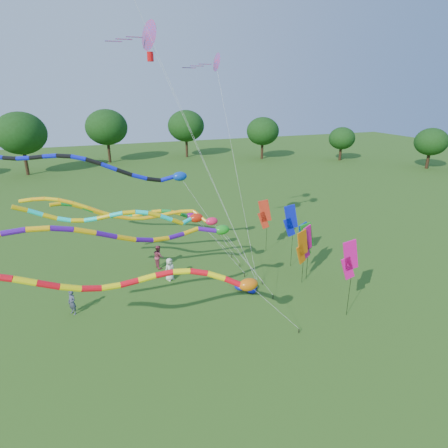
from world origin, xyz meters
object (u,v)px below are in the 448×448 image
object	(u,v)px
person_b	(72,302)
person_c	(159,257)
person_a	(170,269)
tube_kite_orange	(143,213)
blue_nylon_heap	(251,290)
tube_kite_red	(159,281)

from	to	relation	value
person_b	person_c	distance (m)	7.49
person_a	tube_kite_orange	bearing A→B (deg)	-177.42
tube_kite_orange	person_b	xyz separation A→B (m)	(-4.72, -1.18, -4.68)
blue_nylon_heap	person_c	distance (m)	7.72
person_b	tube_kite_red	bearing A→B (deg)	-0.26
tube_kite_orange	blue_nylon_heap	world-z (taller)	tube_kite_orange
tube_kite_red	tube_kite_orange	distance (m)	6.81
tube_kite_red	person_a	xyz separation A→B (m)	(2.11, 7.60, -3.33)
person_c	person_b	bearing A→B (deg)	117.12
tube_kite_red	tube_kite_orange	size ratio (longest dim) A/B	1.05
person_b	person_a	bearing A→B (deg)	69.68
person_b	person_c	size ratio (longest dim) A/B	0.87
person_a	person_c	bearing A→B (deg)	72.46
tube_kite_red	person_c	size ratio (longest dim) A/B	8.28
tube_kite_red	blue_nylon_heap	bearing A→B (deg)	37.95
tube_kite_red	blue_nylon_heap	distance (m)	8.74
person_a	person_c	size ratio (longest dim) A/B	0.93
blue_nylon_heap	person_c	xyz separation A→B (m)	(-4.94, 5.89, 0.70)
tube_kite_red	person_a	world-z (taller)	tube_kite_red
tube_kite_red	person_a	bearing A→B (deg)	81.97
person_a	person_c	distance (m)	2.26
tube_kite_red	tube_kite_orange	bearing A→B (deg)	94.04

